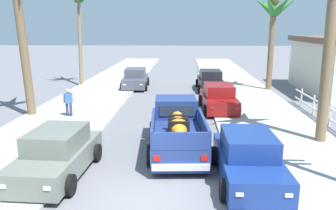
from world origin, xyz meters
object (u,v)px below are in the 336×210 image
car_left_mid (218,98)px  car_left_far (210,81)px  car_left_near (248,159)px  car_right_mid (135,79)px  pickup_truck (177,130)px  palm_tree_left_fore (273,15)px  car_right_near (57,154)px  pedestrian (68,101)px

car_left_mid → car_left_far: same height
car_left_near → car_right_mid: bearing=109.7°
pickup_truck → palm_tree_left_fore: 15.33m
pickup_truck → car_right_near: pickup_truck is taller
car_left_near → car_left_far: bearing=90.1°
car_left_mid → car_right_near: bearing=-123.7°
car_left_mid → pedestrian: size_ratio=2.72×
car_left_near → car_left_mid: (-0.04, 9.22, 0.00)m
pickup_truck → car_right_mid: 14.30m
pickup_truck → car_right_mid: size_ratio=1.23×
car_left_near → car_left_mid: size_ratio=0.99×
pickup_truck → pedestrian: pickup_truck is taller
car_right_near → car_right_mid: same height
car_left_near → pickup_truck: bearing=130.9°
car_right_mid → pedestrian: size_ratio=2.72×
car_right_near → palm_tree_left_fore: size_ratio=0.62×
car_left_near → car_left_far: (-0.04, 15.75, 0.00)m
car_left_near → palm_tree_left_fore: size_ratio=0.61×
car_left_far → palm_tree_left_fore: (4.39, -0.13, 4.83)m
pickup_truck → palm_tree_left_fore: size_ratio=0.76×
car_left_mid → car_right_mid: same height
car_left_mid → pedestrian: 8.33m
pickup_truck → car_left_mid: bearing=71.2°
car_right_near → pedestrian: size_ratio=2.72×
pedestrian → car_left_mid: bearing=14.6°
car_right_near → car_left_mid: bearing=56.3°
car_left_far → pedestrian: pedestrian is taller
pickup_truck → car_right_near: size_ratio=1.23×
pickup_truck → car_left_near: bearing=-49.1°
car_left_mid → car_left_far: bearing=90.0°
palm_tree_left_fore → pedestrian: bearing=-145.7°
car_left_near → car_right_near: (-6.11, 0.11, 0.00)m
car_left_far → palm_tree_left_fore: size_ratio=0.62×
car_right_mid → palm_tree_left_fore: (10.24, -0.85, 4.83)m
pickup_truck → car_right_near: 4.59m
car_left_near → palm_tree_left_fore: bearing=74.4°
car_right_near → pickup_truck: bearing=33.4°
palm_tree_left_fore → pedestrian: palm_tree_left_fore is taller
car_left_mid → car_left_far: (0.00, 6.52, 0.00)m
pickup_truck → car_left_mid: (2.25, 6.59, -0.10)m
pickup_truck → car_left_near: 3.49m
car_right_mid → pickup_truck: bearing=-75.4°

